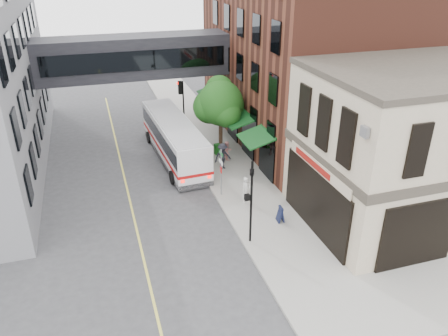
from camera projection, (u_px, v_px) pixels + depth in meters
ground at (257, 269)px, 20.57m from camera, size 120.00×120.00×0.00m
sidewalk_main at (214, 149)px, 33.06m from camera, size 4.00×60.00×0.15m
corner_building at (405, 148)px, 22.83m from camera, size 10.19×8.12×8.45m
brick_building at (311, 47)px, 33.00m from camera, size 13.76×18.00×14.00m
skyway_bridge at (134, 57)px, 32.31m from camera, size 14.00×3.18×3.00m
traffic_signal_near at (251, 193)px, 21.07m from camera, size 0.44×0.22×4.60m
traffic_signal_far at (181, 98)px, 33.72m from camera, size 0.53×0.28×4.50m
street_sign_pole at (221, 168)px, 25.82m from camera, size 0.08×0.75×3.00m
street_tree at (220, 103)px, 30.75m from camera, size 3.80×3.20×5.60m
lane_marking at (127, 187)px, 27.79m from camera, size 0.12×40.00×0.01m
bus at (174, 138)px, 31.04m from camera, size 3.01×10.64×2.83m
pedestrian_a at (246, 190)px, 25.47m from camera, size 0.68×0.55×1.60m
pedestrian_b at (227, 152)px, 30.55m from camera, size 0.89×0.81×1.50m
pedestrian_c at (223, 156)px, 29.41m from camera, size 1.30×0.91×1.84m
newspaper_box at (217, 149)px, 31.80m from camera, size 0.43×0.39×0.80m
sandwich_board at (281, 214)px, 23.77m from camera, size 0.36×0.52×0.89m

